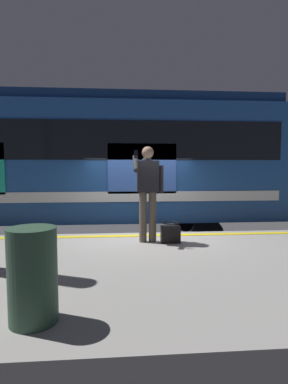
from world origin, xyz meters
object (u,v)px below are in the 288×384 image
trash_bin (33,275)px  handbag (170,233)px  passenger (148,186)px  train_carriage (68,159)px

trash_bin → handbag: bearing=-121.8°
passenger → trash_bin: passenger is taller
handbag → trash_bin: bearing=58.2°
passenger → trash_bin: bearing=65.5°
train_carriage → passenger: train_carriage is taller
train_carriage → trash_bin: 6.06m
train_carriage → handbag: 4.15m
trash_bin → train_carriage: bearing=-84.1°
passenger → handbag: passenger is taller
train_carriage → passenger: bearing=122.8°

